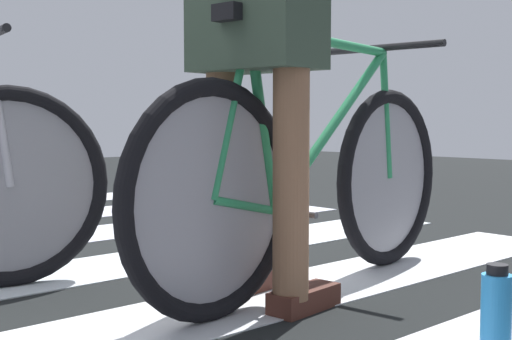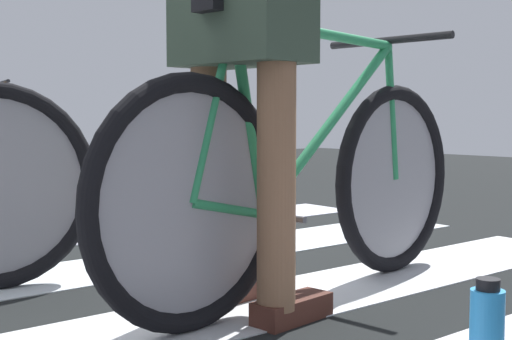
# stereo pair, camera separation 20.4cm
# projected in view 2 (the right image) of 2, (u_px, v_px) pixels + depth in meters

# --- Properties ---
(bicycle_1_of_4) EXTENTS (1.73, 0.52, 0.93)m
(bicycle_1_of_4) POSITION_uv_depth(u_px,v_px,m) (309.00, 181.00, 2.21)
(bicycle_1_of_4) COLOR black
(bicycle_1_of_4) RESTS_ON ground
(cyclist_1_of_4) EXTENTS (0.36, 0.43, 1.02)m
(cyclist_1_of_4) POSITION_uv_depth(u_px,v_px,m) (242.00, 93.00, 1.96)
(cyclist_1_of_4) COLOR brown
(cyclist_1_of_4) RESTS_ON ground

